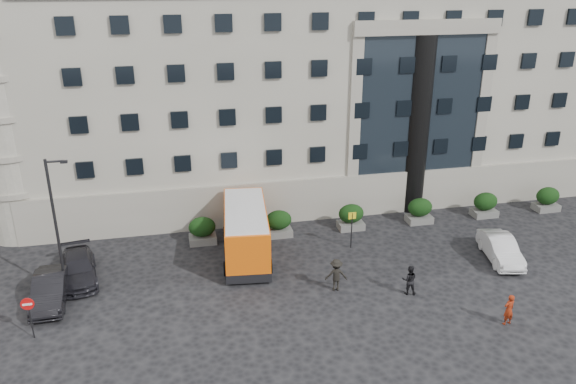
% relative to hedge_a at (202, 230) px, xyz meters
% --- Properties ---
extents(ground, '(120.00, 120.00, 0.00)m').
position_rel_hedge_a_xyz_m(ground, '(4.00, -7.80, -0.93)').
color(ground, black).
rests_on(ground, ground).
extents(civic_building, '(44.00, 24.00, 18.00)m').
position_rel_hedge_a_xyz_m(civic_building, '(10.00, 14.20, 8.07)').
color(civic_building, gray).
rests_on(civic_building, ground).
extents(entrance_column, '(1.80, 1.80, 13.00)m').
position_rel_hedge_a_xyz_m(entrance_column, '(16.00, 2.50, 5.57)').
color(entrance_column, black).
rests_on(entrance_column, ground).
extents(hedge_a, '(1.80, 1.26, 1.84)m').
position_rel_hedge_a_xyz_m(hedge_a, '(0.00, 0.00, 0.00)').
color(hedge_a, '#5C5C5A').
rests_on(hedge_a, ground).
extents(hedge_b, '(1.80, 1.26, 1.84)m').
position_rel_hedge_a_xyz_m(hedge_b, '(5.20, 0.00, 0.00)').
color(hedge_b, '#5C5C5A').
rests_on(hedge_b, ground).
extents(hedge_c, '(1.80, 1.26, 1.84)m').
position_rel_hedge_a_xyz_m(hedge_c, '(10.40, 0.00, 0.00)').
color(hedge_c, '#5C5C5A').
rests_on(hedge_c, ground).
extents(hedge_d, '(1.80, 1.26, 1.84)m').
position_rel_hedge_a_xyz_m(hedge_d, '(15.60, 0.00, 0.00)').
color(hedge_d, '#5C5C5A').
rests_on(hedge_d, ground).
extents(hedge_e, '(1.80, 1.26, 1.84)m').
position_rel_hedge_a_xyz_m(hedge_e, '(20.80, 0.00, 0.00)').
color(hedge_e, '#5C5C5A').
rests_on(hedge_e, ground).
extents(hedge_f, '(1.80, 1.26, 1.84)m').
position_rel_hedge_a_xyz_m(hedge_f, '(26.00, 0.00, 0.00)').
color(hedge_f, '#5C5C5A').
rests_on(hedge_f, ground).
extents(street_lamp, '(1.16, 0.18, 8.00)m').
position_rel_hedge_a_xyz_m(street_lamp, '(-7.94, -4.80, 3.44)').
color(street_lamp, '#262628').
rests_on(street_lamp, ground).
extents(bus_stop_sign, '(0.50, 0.08, 2.52)m').
position_rel_hedge_a_xyz_m(bus_stop_sign, '(9.50, -2.80, 0.80)').
color(bus_stop_sign, '#262628').
rests_on(bus_stop_sign, ground).
extents(no_entry_sign, '(0.64, 0.16, 2.32)m').
position_rel_hedge_a_xyz_m(no_entry_sign, '(-9.00, -8.84, 0.72)').
color(no_entry_sign, '#262628').
rests_on(no_entry_sign, ground).
extents(minibus, '(3.49, 7.91, 3.20)m').
position_rel_hedge_a_xyz_m(minibus, '(2.61, -2.38, 0.83)').
color(minibus, '#EB5B0B').
rests_on(minibus, ground).
extents(red_truck, '(2.61, 4.96, 2.58)m').
position_rel_hedge_a_xyz_m(red_truck, '(-12.88, 9.88, 0.39)').
color(red_truck, maroon).
rests_on(red_truck, ground).
extents(parked_car_b, '(1.87, 4.83, 1.57)m').
position_rel_hedge_a_xyz_m(parked_car_b, '(-8.69, -5.54, -0.14)').
color(parked_car_b, black).
rests_on(parked_car_b, ground).
extents(parked_car_c, '(2.77, 5.22, 1.44)m').
position_rel_hedge_a_xyz_m(parked_car_c, '(-7.50, -3.30, -0.21)').
color(parked_car_c, black).
rests_on(parked_car_c, ground).
extents(parked_car_d, '(2.60, 5.20, 1.41)m').
position_rel_hedge_a_xyz_m(parked_car_d, '(-9.05, 7.00, -0.22)').
color(parked_car_d, black).
rests_on(parked_car_d, ground).
extents(white_taxi, '(2.50, 4.85, 1.52)m').
position_rel_hedge_a_xyz_m(white_taxi, '(18.16, -6.37, -0.17)').
color(white_taxi, silver).
rests_on(white_taxi, ground).
extents(pedestrian_a, '(0.69, 0.52, 1.72)m').
position_rel_hedge_a_xyz_m(pedestrian_a, '(14.68, -12.73, -0.07)').
color(pedestrian_a, maroon).
rests_on(pedestrian_a, ground).
extents(pedestrian_b, '(1.01, 0.89, 1.75)m').
position_rel_hedge_a_xyz_m(pedestrian_b, '(10.90, -8.89, -0.05)').
color(pedestrian_b, black).
rests_on(pedestrian_b, ground).
extents(pedestrian_c, '(1.35, 0.91, 1.94)m').
position_rel_hedge_a_xyz_m(pedestrian_c, '(7.00, -7.63, 0.04)').
color(pedestrian_c, black).
rests_on(pedestrian_c, ground).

